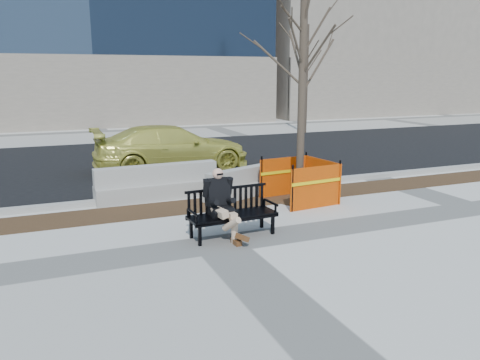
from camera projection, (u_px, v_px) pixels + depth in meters
The scene contains 11 objects.
ground at pixel (218, 244), 8.72m from camera, with size 120.00×120.00×0.00m, color beige.
mulch_strip at pixel (180, 207), 11.06m from camera, with size 40.00×1.20×0.02m, color #47301C.
asphalt_street at pixel (133, 162), 16.67m from camera, with size 60.00×10.40×0.01m, color black.
curb at pixel (170, 196), 11.91m from camera, with size 60.00×0.25×0.12m, color #9E9B93.
bench at pixel (232, 236), 9.14m from camera, with size 1.72×0.62×0.92m, color black, non-canonical shape.
seated_man at pixel (220, 237), 9.08m from camera, with size 0.56×0.94×1.31m, color black, non-canonical shape.
tree_fence at pixel (299, 201), 11.61m from camera, with size 2.12×2.12×5.31m, color #F64F04, non-canonical shape.
sedan at pixel (173, 170), 15.41m from camera, with size 1.99×4.90×1.42m, color #C8C34A.
jersey_barrier_left at pixel (158, 199), 11.85m from camera, with size 3.00×0.60×0.86m, color #A29F97, non-canonical shape.
jersey_barrier_right at pixel (248, 195), 12.17m from camera, with size 2.58×0.52×0.74m, color #9A9890, non-canonical shape.
far_tree_right at pixel (304, 133), 24.91m from camera, with size 2.16×2.16×5.82m, color #44372B, non-canonical shape.
Camera 1 is at (-2.76, -7.79, 3.03)m, focal length 35.99 mm.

